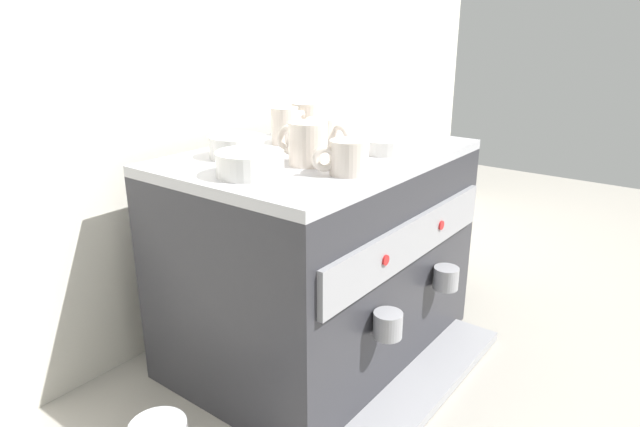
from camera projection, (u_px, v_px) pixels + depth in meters
ground_plane at (320, 345)px, 1.35m from camera, size 4.00×4.00×0.00m
tiled_backsplash_wall at (215, 139)px, 1.39m from camera, size 2.80×0.03×0.94m
espresso_machine at (321, 255)px, 1.27m from camera, size 0.67×0.56×0.48m
ceramic_cup_0 at (306, 143)px, 1.07m from camera, size 0.08×0.12×0.08m
ceramic_cup_1 at (286, 125)px, 1.26m from camera, size 0.11×0.06×0.08m
ceramic_cup_2 at (325, 133)px, 1.21m from camera, size 0.07×0.11×0.07m
ceramic_cup_3 at (347, 157)px, 1.00m from camera, size 0.10×0.08×0.06m
ceramic_cup_4 at (307, 119)px, 1.35m from camera, size 0.12×0.08×0.08m
ceramic_bowl_0 at (386, 145)px, 1.19m from camera, size 0.12×0.12×0.03m
ceramic_bowl_1 at (237, 147)px, 1.14m from camera, size 0.11×0.11×0.04m
ceramic_bowl_2 at (250, 164)px, 1.00m from camera, size 0.12×0.12×0.04m
coffee_grinder at (413, 210)px, 1.66m from camera, size 0.17×0.17×0.45m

